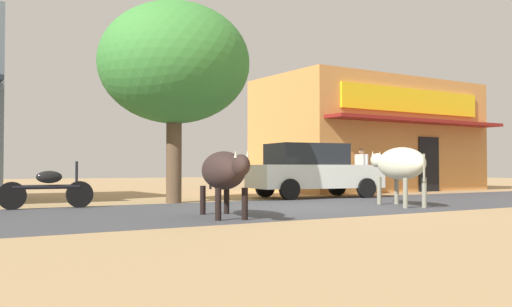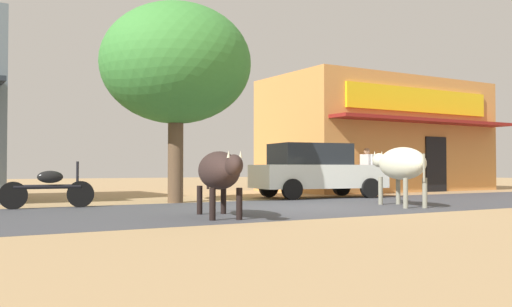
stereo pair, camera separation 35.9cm
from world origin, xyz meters
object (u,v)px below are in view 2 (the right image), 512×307
roadside_tree (176,64)px  pedestrian_by_shop (367,167)px  cow_far_dark (400,164)px  parked_hatchback_car (316,170)px  parked_motorcycle (49,187)px  cow_near_brown (219,171)px

roadside_tree → pedestrian_by_shop: bearing=7.5°
cow_far_dark → roadside_tree: bearing=135.2°
cow_far_dark → pedestrian_by_shop: (3.43, 4.99, -0.06)m
roadside_tree → parked_hatchback_car: roadside_tree is taller
parked_motorcycle → pedestrian_by_shop: pedestrian_by_shop is taller
parked_hatchback_car → cow_near_brown: size_ratio=1.60×
roadside_tree → parked_hatchback_car: 5.42m
parked_hatchback_car → pedestrian_by_shop: (2.82, 0.86, 0.09)m
parked_motorcycle → cow_far_dark: cow_far_dark is taller
parked_motorcycle → roadside_tree: bearing=8.9°
cow_far_dark → pedestrian_by_shop: bearing=55.5°
parked_hatchback_car → parked_motorcycle: size_ratio=2.06×
parked_motorcycle → cow_far_dark: bearing=-25.7°
roadside_tree → cow_far_dark: 6.27m
roadside_tree → parked_hatchback_car: size_ratio=1.24×
roadside_tree → pedestrian_by_shop: size_ratio=3.27×
parked_hatchback_car → pedestrian_by_shop: 2.95m
roadside_tree → parked_hatchback_car: (4.65, 0.12, -2.78)m
roadside_tree → cow_near_brown: roadside_tree is taller
cow_far_dark → pedestrian_by_shop: pedestrian_by_shop is taller
parked_hatchback_car → cow_far_dark: 4.18m
parked_motorcycle → cow_near_brown: (2.19, -4.04, 0.38)m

